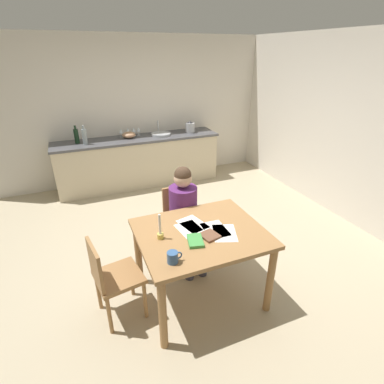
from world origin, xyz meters
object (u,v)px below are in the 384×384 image
(dining_table, at_px, (201,242))
(chair_side_empty, at_px, (112,277))
(mixing_bowl, at_px, (129,135))
(person_seated, at_px, (185,212))
(bottle_oil, at_px, (76,136))
(chair_at_table, at_px, (181,219))
(sink_unit, at_px, (161,134))
(wine_glass_near_sink, at_px, (138,130))
(wine_glass_back_left, at_px, (128,131))
(wine_glass_back_right, at_px, (121,131))
(candlestick, at_px, (160,232))
(stovetop_kettle, at_px, (190,127))
(book_magazine, at_px, (210,236))
(coffee_mug, at_px, (173,257))
(bottle_vinegar, at_px, (85,136))
(book_cookery, at_px, (195,241))
(wine_glass_by_kettle, at_px, (134,130))

(dining_table, xyz_separation_m, chair_side_empty, (-0.85, 0.07, -0.20))
(dining_table, height_order, mixing_bowl, mixing_bowl)
(person_seated, distance_m, bottle_oil, 2.73)
(chair_at_table, height_order, sink_unit, sink_unit)
(mixing_bowl, height_order, wine_glass_near_sink, wine_glass_near_sink)
(bottle_oil, height_order, mixing_bowl, bottle_oil)
(chair_side_empty, xyz_separation_m, wine_glass_back_left, (0.83, 3.16, 0.53))
(wine_glass_back_left, xyz_separation_m, wine_glass_back_right, (-0.12, 0.00, 0.00))
(candlestick, distance_m, sink_unit, 3.19)
(stovetop_kettle, bearing_deg, book_magazine, -109.15)
(person_seated, xyz_separation_m, coffee_mug, (-0.46, -0.90, 0.15))
(bottle_vinegar, relative_size, wine_glass_back_right, 2.04)
(candlestick, height_order, stovetop_kettle, stovetop_kettle)
(candlestick, bearing_deg, sink_unit, 72.78)
(candlestick, distance_m, bottle_vinegar, 3.00)
(chair_side_empty, bearing_deg, bottle_oil, 90.99)
(coffee_mug, relative_size, bottle_vinegar, 0.41)
(sink_unit, bearing_deg, wine_glass_back_right, 168.25)
(chair_side_empty, relative_size, wine_glass_back_right, 5.55)
(dining_table, bearing_deg, book_cookery, -130.38)
(book_cookery, relative_size, wine_glass_back_right, 1.29)
(bottle_oil, height_order, wine_glass_by_kettle, bottle_oil)
(person_seated, distance_m, chair_side_empty, 1.08)
(chair_at_table, relative_size, wine_glass_back_left, 5.71)
(book_cookery, bearing_deg, wine_glass_by_kettle, 100.46)
(mixing_bowl, height_order, wine_glass_by_kettle, wine_glass_by_kettle)
(chair_at_table, height_order, bottle_oil, bottle_oil)
(chair_at_table, height_order, stovetop_kettle, stovetop_kettle)
(person_seated, height_order, wine_glass_back_left, person_seated)
(mixing_bowl, bearing_deg, book_cookery, -91.58)
(sink_unit, height_order, wine_glass_back_right, sink_unit)
(chair_side_empty, bearing_deg, candlestick, -3.17)
(stovetop_kettle, bearing_deg, coffee_mug, -114.29)
(bottle_oil, xyz_separation_m, bottle_vinegar, (0.12, -0.11, 0.01))
(wine_glass_back_right, bearing_deg, stovetop_kettle, -6.65)
(candlestick, distance_m, wine_glass_by_kettle, 3.23)
(wine_glass_back_left, bearing_deg, wine_glass_back_right, 180.00)
(sink_unit, bearing_deg, mixing_bowl, 175.71)
(wine_glass_near_sink, bearing_deg, bottle_oil, -173.85)
(dining_table, distance_m, bottle_oil, 3.26)
(chair_side_empty, xyz_separation_m, bottle_oil, (-0.05, 3.05, 0.55))
(wine_glass_near_sink, relative_size, wine_glass_back_right, 1.00)
(bottle_vinegar, xyz_separation_m, wine_glass_back_left, (0.76, 0.23, -0.03))
(book_magazine, height_order, wine_glass_back_right, wine_glass_back_right)
(mixing_bowl, bearing_deg, chair_side_empty, -105.08)
(dining_table, height_order, bottle_oil, bottle_oil)
(person_seated, relative_size, wine_glass_by_kettle, 7.76)
(dining_table, distance_m, wine_glass_back_right, 3.25)
(person_seated, relative_size, sink_unit, 3.32)
(stovetop_kettle, bearing_deg, wine_glass_by_kettle, 171.92)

